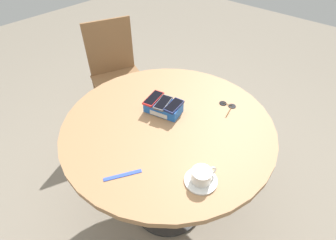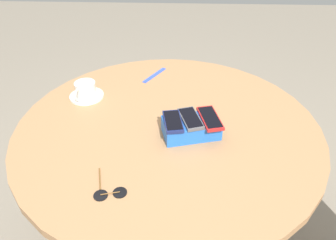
% 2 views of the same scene
% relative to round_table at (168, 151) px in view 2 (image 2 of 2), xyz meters
% --- Properties ---
extents(round_table, '(1.06, 1.06, 0.74)m').
position_rel_round_table_xyz_m(round_table, '(0.00, 0.00, 0.00)').
color(round_table, '#2D2D2D').
rests_on(round_table, ground_plane).
extents(phone_box, '(0.20, 0.14, 0.06)m').
position_rel_round_table_xyz_m(phone_box, '(-0.08, 0.05, 0.15)').
color(phone_box, blue).
rests_on(phone_box, round_table).
extents(phone_red, '(0.09, 0.14, 0.01)m').
position_rel_round_table_xyz_m(phone_red, '(-0.14, 0.04, 0.18)').
color(phone_red, red).
rests_on(phone_red, phone_box).
extents(phone_gray, '(0.09, 0.13, 0.01)m').
position_rel_round_table_xyz_m(phone_gray, '(-0.08, 0.05, 0.18)').
color(phone_gray, '#515156').
rests_on(phone_gray, phone_box).
extents(phone_navy, '(0.07, 0.12, 0.01)m').
position_rel_round_table_xyz_m(phone_navy, '(-0.02, 0.07, 0.19)').
color(phone_navy, navy).
rests_on(phone_navy, phone_box).
extents(saucer, '(0.13, 0.13, 0.01)m').
position_rel_round_table_xyz_m(saucer, '(0.33, -0.17, 0.13)').
color(saucer, silver).
rests_on(saucer, round_table).
extents(coffee_cup, '(0.08, 0.11, 0.06)m').
position_rel_round_table_xyz_m(coffee_cup, '(0.33, -0.17, 0.16)').
color(coffee_cup, silver).
rests_on(coffee_cup, saucer).
extents(lanyard_strap, '(0.09, 0.14, 0.00)m').
position_rel_round_table_xyz_m(lanyard_strap, '(0.07, -0.36, 0.12)').
color(lanyard_strap, blue).
rests_on(lanyard_strap, round_table).
extents(sunglasses, '(0.10, 0.12, 0.01)m').
position_rel_round_table_xyz_m(sunglasses, '(0.15, 0.32, 0.12)').
color(sunglasses, black).
rests_on(sunglasses, round_table).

